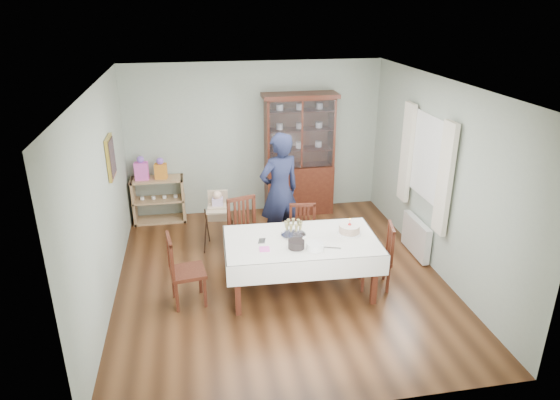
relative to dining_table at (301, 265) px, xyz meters
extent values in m
plane|color=#593319|center=(-0.21, 0.38, -0.38)|extent=(5.00, 5.00, 0.00)
plane|color=#9EAA99|center=(-0.21, 2.88, 0.97)|extent=(4.50, 0.00, 4.50)
plane|color=#9EAA99|center=(-2.46, 0.38, 0.97)|extent=(0.00, 5.00, 5.00)
plane|color=#9EAA99|center=(2.04, 0.38, 0.97)|extent=(0.00, 5.00, 5.00)
plane|color=white|center=(-0.21, 0.38, 2.32)|extent=(5.00, 5.00, 0.00)
cube|color=#4E2313|center=(0.00, 0.00, 0.34)|extent=(1.94, 1.12, 0.06)
cube|color=white|center=(0.00, 0.00, 0.37)|extent=(2.04, 1.23, 0.01)
cube|color=#4E2313|center=(0.54, 2.64, 0.07)|extent=(1.20, 0.45, 0.90)
cube|color=white|center=(0.54, 2.45, 1.12)|extent=(1.12, 0.01, 1.16)
cube|color=#4E2313|center=(0.54, 2.64, 1.76)|extent=(1.30, 0.48, 0.07)
cube|color=tan|center=(-1.96, 2.66, -0.36)|extent=(0.90, 0.38, 0.04)
cube|color=tan|center=(-1.96, 2.66, 0.02)|extent=(0.90, 0.38, 0.03)
cube|color=tan|center=(-1.96, 2.66, 0.40)|extent=(0.90, 0.38, 0.04)
cube|color=tan|center=(-2.38, 2.66, 0.02)|extent=(0.04, 0.38, 0.80)
cube|color=tan|center=(-1.54, 2.66, 0.02)|extent=(0.04, 0.38, 0.80)
cube|color=gold|center=(-2.43, 1.18, 1.27)|extent=(0.04, 0.48, 0.58)
cube|color=white|center=(2.01, 0.68, 1.17)|extent=(0.04, 1.02, 1.22)
cube|color=silver|center=(1.95, 0.06, 1.07)|extent=(0.07, 0.30, 1.55)
cube|color=silver|center=(1.95, 1.30, 1.07)|extent=(0.07, 0.30, 1.55)
cube|color=white|center=(1.95, 0.68, -0.08)|extent=(0.10, 0.80, 0.55)
cube|color=#4E2313|center=(-0.62, 0.77, 0.08)|extent=(0.57, 0.57, 0.05)
cube|color=#4E2313|center=(-0.68, 0.97, 0.36)|extent=(0.43, 0.17, 0.54)
cube|color=#4E2313|center=(0.19, 0.68, 0.03)|extent=(0.45, 0.45, 0.05)
cube|color=#4E2313|center=(0.21, 0.86, 0.27)|extent=(0.39, 0.08, 0.48)
cube|color=#4E2313|center=(-1.48, -0.02, 0.06)|extent=(0.49, 0.49, 0.05)
cube|color=#4E2313|center=(-1.68, -0.05, 0.32)|extent=(0.10, 0.41, 0.51)
cube|color=#4E2313|center=(1.01, -0.06, 0.03)|extent=(0.49, 0.49, 0.05)
cube|color=#4E2313|center=(1.19, -0.11, 0.28)|extent=(0.12, 0.39, 0.48)
imported|color=black|center=(-0.06, 1.31, 0.55)|extent=(0.79, 0.66, 1.86)
cube|color=tan|center=(-0.99, 1.49, 0.21)|extent=(0.34, 0.30, 0.22)
cube|color=tan|center=(-0.99, 1.49, 0.39)|extent=(0.31, 0.09, 0.25)
cube|color=tan|center=(-0.99, 1.49, 0.28)|extent=(0.34, 0.18, 0.03)
cube|color=#C0A9CD|center=(-0.99, 1.49, 0.36)|extent=(0.18, 0.14, 0.16)
sphere|color=beige|center=(-0.99, 1.49, 0.48)|extent=(0.14, 0.14, 0.14)
cylinder|color=silver|center=(-0.08, 0.13, 0.38)|extent=(0.33, 0.33, 0.01)
torus|color=silver|center=(-0.08, 0.13, 0.39)|extent=(0.33, 0.33, 0.01)
cylinder|color=white|center=(0.67, 0.07, 0.38)|extent=(0.32, 0.32, 0.02)
cylinder|color=brown|center=(0.67, 0.07, 0.44)|extent=(0.28, 0.28, 0.10)
cylinder|color=silver|center=(0.67, 0.07, 0.49)|extent=(0.28, 0.28, 0.01)
cylinder|color=#F24C4C|center=(0.67, 0.07, 0.54)|extent=(0.01, 0.01, 0.08)
sphere|color=yellow|center=(0.67, 0.07, 0.59)|extent=(0.02, 0.02, 0.02)
cylinder|color=black|center=(-0.12, -0.22, 0.42)|extent=(0.23, 0.23, 0.10)
cylinder|color=white|center=(0.11, -0.31, 0.42)|extent=(0.24, 0.24, 0.09)
cube|color=#EC57C1|center=(-0.52, -0.20, 0.38)|extent=(0.13, 0.13, 0.02)
cube|color=silver|center=(0.29, -0.29, 0.38)|extent=(0.29, 0.12, 0.01)
cube|color=#EC57C1|center=(-2.20, 2.64, 0.57)|extent=(0.23, 0.15, 0.30)
sphere|color=#E533B2|center=(-2.20, 2.64, 0.77)|extent=(0.12, 0.12, 0.12)
cube|color=orange|center=(-1.88, 2.64, 0.54)|extent=(0.21, 0.16, 0.26)
sphere|color=#E533B2|center=(-1.88, 2.64, 0.72)|extent=(0.12, 0.12, 0.12)
camera|label=1|loc=(-1.30, -5.67, 3.29)|focal=32.00mm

